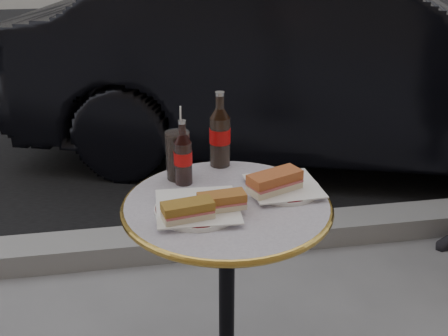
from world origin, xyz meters
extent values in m
cube|color=black|center=(0.00, 5.00, 0.00)|extent=(40.00, 8.00, 0.00)
cube|color=gray|center=(0.00, 0.90, 0.05)|extent=(40.00, 0.20, 0.12)
cylinder|color=white|center=(-0.09, -0.04, 0.74)|extent=(0.29, 0.29, 0.01)
cylinder|color=white|center=(0.19, 0.05, 0.74)|extent=(0.25, 0.25, 0.01)
cube|color=olive|center=(-0.13, -0.10, 0.77)|extent=(0.15, 0.09, 0.05)
cube|color=#A5622A|center=(-0.03, -0.07, 0.77)|extent=(0.14, 0.07, 0.05)
cube|color=#B2582D|center=(0.15, 0.02, 0.77)|extent=(0.18, 0.13, 0.06)
cylinder|color=black|center=(-0.12, 0.19, 0.81)|extent=(0.09, 0.09, 0.16)
imported|color=black|center=(0.97, 1.98, 0.64)|extent=(2.48, 4.14, 1.29)
camera|label=1|loc=(-0.25, -1.43, 1.50)|focal=45.00mm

